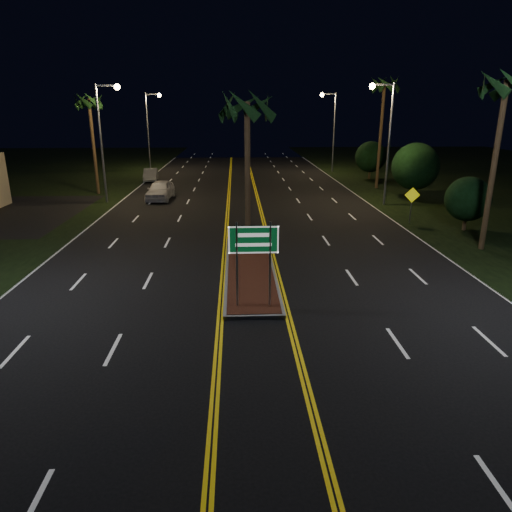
{
  "coord_description": "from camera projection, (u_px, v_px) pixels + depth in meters",
  "views": [
    {
      "loc": [
        -0.61,
        -12.83,
        7.12
      ],
      "look_at": [
        0.12,
        3.39,
        1.9
      ],
      "focal_mm": 32.0,
      "sensor_mm": 36.0,
      "label": 1
    }
  ],
  "objects": [
    {
      "name": "palm_left_far",
      "position": [
        89.0,
        102.0,
        38.12
      ],
      "size": [
        2.4,
        2.4,
        8.8
      ],
      "color": "#382819",
      "rests_on": "ground"
    },
    {
      "name": "shrub_far",
      "position": [
        371.0,
        157.0,
        48.52
      ],
      "size": [
        3.24,
        3.24,
        3.96
      ],
      "color": "#382819",
      "rests_on": "ground"
    },
    {
      "name": "streetlight_left_mid",
      "position": [
        105.0,
        130.0,
        35.05
      ],
      "size": [
        1.91,
        0.44,
        9.0
      ],
      "color": "gray",
      "rests_on": "ground"
    },
    {
      "name": "palm_right_far",
      "position": [
        384.0,
        86.0,
        40.68
      ],
      "size": [
        2.4,
        2.4,
        10.3
      ],
      "color": "#382819",
      "rests_on": "ground"
    },
    {
      "name": "car_near",
      "position": [
        160.0,
        189.0,
        37.63
      ],
      "size": [
        2.65,
        5.61,
        1.83
      ],
      "primitive_type": "imported",
      "rotation": [
        0.0,
        0.0,
        -0.05
      ],
      "color": "silver",
      "rests_on": "ground"
    },
    {
      "name": "palm_right_near",
      "position": [
        507.0,
        86.0,
        21.93
      ],
      "size": [
        2.4,
        2.4,
        9.3
      ],
      "color": "#382819",
      "rests_on": "ground"
    },
    {
      "name": "palm_median",
      "position": [
        247.0,
        106.0,
        22.17
      ],
      "size": [
        2.4,
        2.4,
        8.3
      ],
      "color": "#382819",
      "rests_on": "ground"
    },
    {
      "name": "car_far",
      "position": [
        151.0,
        174.0,
        47.68
      ],
      "size": [
        2.39,
        4.63,
        1.48
      ],
      "primitive_type": "imported",
      "rotation": [
        0.0,
        0.0,
        0.11
      ],
      "color": "#9BA0A4",
      "rests_on": "ground"
    },
    {
      "name": "warning_sign",
      "position": [
        412.0,
        200.0,
        29.55
      ],
      "size": [
        0.99,
        0.11,
        2.36
      ],
      "rotation": [
        0.0,
        0.0,
        -0.08
      ],
      "color": "gray",
      "rests_on": "ground"
    },
    {
      "name": "streetlight_right_far",
      "position": [
        331.0,
        123.0,
        53.07
      ],
      "size": [
        1.91,
        0.44,
        9.0
      ],
      "color": "gray",
      "rests_on": "ground"
    },
    {
      "name": "highway_sign",
      "position": [
        254.0,
        248.0,
        16.33
      ],
      "size": [
        1.8,
        0.08,
        3.2
      ],
      "color": "gray",
      "rests_on": "ground"
    },
    {
      "name": "median_island",
      "position": [
        250.0,
        270.0,
        21.04
      ],
      "size": [
        2.25,
        10.25,
        0.17
      ],
      "color": "gray",
      "rests_on": "ground"
    },
    {
      "name": "ground",
      "position": [
        257.0,
        346.0,
        14.4
      ],
      "size": [
        120.0,
        120.0,
        0.0
      ],
      "primitive_type": "plane",
      "color": "black",
      "rests_on": "ground"
    },
    {
      "name": "streetlight_left_far",
      "position": [
        151.0,
        123.0,
        54.07
      ],
      "size": [
        1.91,
        0.44,
        9.0
      ],
      "color": "gray",
      "rests_on": "ground"
    },
    {
      "name": "shrub_mid",
      "position": [
        415.0,
        167.0,
        36.99
      ],
      "size": [
        3.78,
        3.78,
        4.62
      ],
      "color": "#382819",
      "rests_on": "ground"
    },
    {
      "name": "streetlight_right_mid",
      "position": [
        385.0,
        130.0,
        34.05
      ],
      "size": [
        1.91,
        0.44,
        9.0
      ],
      "color": "gray",
      "rests_on": "ground"
    },
    {
      "name": "shrub_near",
      "position": [
        468.0,
        199.0,
        27.7
      ],
      "size": [
        2.7,
        2.7,
        3.3
      ],
      "color": "#382819",
      "rests_on": "ground"
    }
  ]
}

